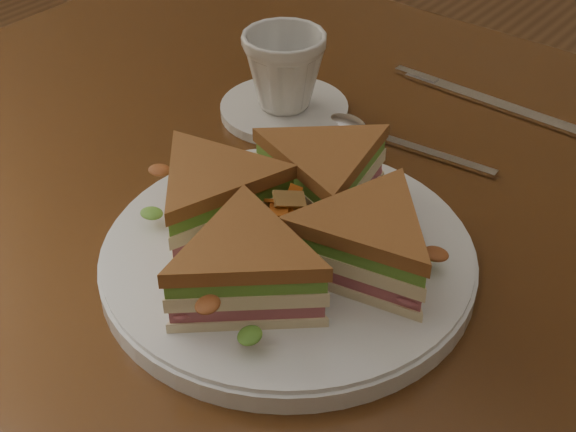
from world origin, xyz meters
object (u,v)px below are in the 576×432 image
at_px(saucer, 284,109).
at_px(coffee_cup, 284,70).
at_px(table, 396,310).
at_px(plate, 288,258).
at_px(knife, 478,98).
at_px(spoon, 364,131).
at_px(sandwich_wedges, 288,221).

relative_size(saucer, coffee_cup, 1.56).
relative_size(table, coffee_cup, 14.33).
bearing_deg(coffee_cup, plate, -27.82).
distance_m(table, plate, 0.15).
bearing_deg(knife, table, -76.10).
bearing_deg(spoon, sandwich_wedges, -77.89).
distance_m(spoon, saucer, 0.09).
bearing_deg(sandwich_wedges, spoon, 107.42).
height_order(sandwich_wedges, knife, sandwich_wedges).
height_order(knife, coffee_cup, coffee_cup).
bearing_deg(coffee_cup, sandwich_wedges, -27.82).
bearing_deg(saucer, table, -23.00).
bearing_deg(table, sandwich_wedges, -113.99).
bearing_deg(plate, sandwich_wedges, 0.00).
distance_m(table, knife, 0.26).
xyz_separation_m(table, sandwich_wedges, (-0.05, -0.10, 0.14)).
relative_size(plate, saucer, 2.24).
xyz_separation_m(plate, sandwich_wedges, (0.00, 0.00, 0.04)).
distance_m(knife, coffee_cup, 0.21).
xyz_separation_m(saucer, coffee_cup, (0.00, 0.00, 0.04)).
height_order(table, sandwich_wedges, sandwich_wedges).
distance_m(table, spoon, 0.18).
relative_size(sandwich_wedges, spoon, 1.52).
distance_m(plate, spoon, 0.21).
bearing_deg(spoon, saucer, -174.67).
relative_size(plate, coffee_cup, 3.49).
height_order(plate, spoon, plate).
relative_size(plate, sandwich_wedges, 1.05).
bearing_deg(table, coffee_cup, 157.00).
distance_m(sandwich_wedges, coffee_cup, 0.24).
xyz_separation_m(table, plate, (-0.05, -0.10, 0.11)).
distance_m(knife, saucer, 0.21).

